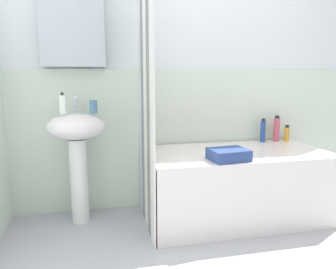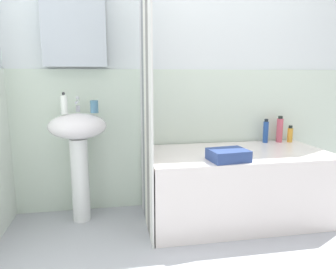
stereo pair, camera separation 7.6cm
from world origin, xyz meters
The scene contains 11 objects.
wall_back_tiled centered at (-0.06, 1.26, 1.14)m, with size 3.60×0.18×2.40m.
sink centered at (-0.98, 1.03, 0.63)m, with size 0.44×0.34×0.86m.
faucet centered at (-0.98, 1.11, 0.93)m, with size 0.03×0.12×0.12m.
soap_dispenser centered at (-1.07, 1.00, 0.94)m, with size 0.05×0.05×0.16m.
toothbrush_cup centered at (-0.85, 1.04, 0.91)m, with size 0.06×0.06×0.10m, color teal.
bathtub centered at (0.25, 0.85, 0.28)m, with size 1.43×0.73×0.55m, color white.
shower_curtain centered at (-0.47, 0.85, 1.00)m, with size 0.01×0.73×2.00m.
lotion_bottle centered at (0.87, 1.13, 0.62)m, with size 0.05×0.05×0.15m.
body_wash_bottle centered at (0.77, 1.15, 0.67)m, with size 0.06×0.06×0.24m.
conditioner_bottle centered at (0.64, 1.15, 0.65)m, with size 0.05×0.05×0.21m.
towel_folded centered at (0.08, 0.61, 0.59)m, with size 0.26×0.21×0.08m, color #304682.
Camera 2 is at (-0.72, -1.44, 1.14)m, focal length 33.69 mm.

